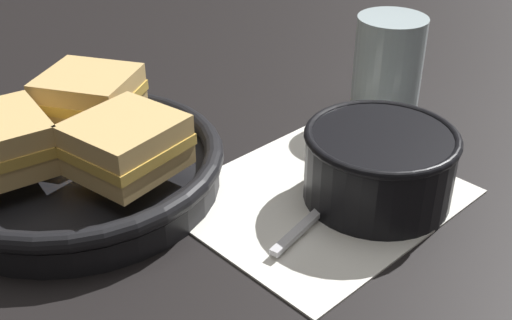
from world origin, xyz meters
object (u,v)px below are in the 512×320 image
skillet (77,168)px  sandwich_near_right (90,96)px  soup_bowl (379,162)px  sandwich_near_left (126,145)px  spoon (349,184)px  drinking_glass (388,68)px

skillet → sandwich_near_right: sandwich_near_right is taller
soup_bowl → sandwich_near_left: size_ratio=1.38×
spoon → sandwich_near_right: (-0.13, 0.22, 0.06)m
spoon → sandwich_near_left: (-0.16, 0.12, 0.06)m
spoon → sandwich_near_right: bearing=110.1°
soup_bowl → drinking_glass: (0.15, 0.10, 0.02)m
spoon → soup_bowl: bearing=-82.6°
drinking_glass → spoon: bearing=-155.1°
soup_bowl → skillet: soup_bowl is taller
spoon → skillet: bearing=124.3°
spoon → sandwich_near_left: 0.21m
sandwich_near_left → skillet: bearing=104.7°
soup_bowl → sandwich_near_right: bearing=118.5°
skillet → drinking_glass: bearing=-18.6°
sandwich_near_right → spoon: bearing=-60.3°
sandwich_near_left → sandwich_near_right: same height
spoon → sandwich_near_right: size_ratio=1.52×
spoon → skillet: size_ratio=0.56×
sandwich_near_left → spoon: bearing=-36.9°
sandwich_near_right → soup_bowl: bearing=-61.5°
soup_bowl → spoon: soup_bowl is taller
spoon → skillet: (-0.17, 0.18, 0.01)m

